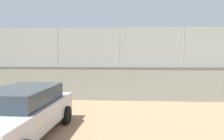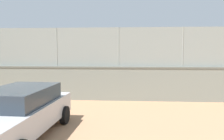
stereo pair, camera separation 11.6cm
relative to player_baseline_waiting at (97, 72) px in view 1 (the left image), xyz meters
name	(u,v)px [view 1 (the left image)]	position (x,y,z in m)	size (l,w,h in m)	color
ground_plane	(94,75)	(1.24, -7.97, -1.02)	(260.00, 260.00, 0.00)	tan
perimeter_wall	(88,83)	(-0.09, 4.83, -0.14)	(23.05, 0.81, 1.76)	gray
fence_panel_on_wall	(88,47)	(-0.09, 4.83, 1.73)	(22.65, 0.43, 1.99)	gray
player_baseline_waiting	(97,72)	(0.00, 0.00, 0.00)	(1.30, 0.79, 1.72)	#B2B2B2
player_foreground_swinging	(107,67)	(-0.28, -6.64, -0.13)	(0.99, 0.69, 1.54)	navy
player_at_service_line	(144,66)	(-4.11, -8.57, -0.12)	(1.22, 0.73, 1.53)	#B2B2B2
sports_ball	(89,87)	(0.48, 1.05, -0.94)	(0.17, 0.17, 0.17)	white
spare_ball_by_wall	(91,92)	(0.03, 3.17, -0.93)	(0.20, 0.20, 0.20)	yellow
parked_car_silver	(20,112)	(1.06, 10.36, -0.24)	(2.22, 4.70, 1.47)	#B7B7BC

